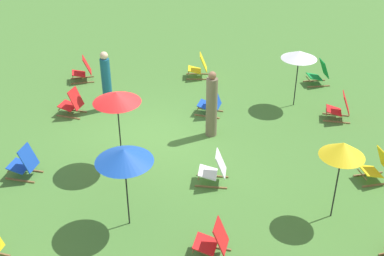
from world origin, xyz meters
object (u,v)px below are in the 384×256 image
Objects in this scene: deckchair_1 at (72,103)px; umbrella_3 at (117,97)px; deckchair_6 at (319,74)px; deckchair_11 at (377,167)px; umbrella_1 at (299,55)px; deckchair_10 at (213,242)px; umbrella_2 at (124,156)px; deckchair_3 at (24,163)px; deckchair_5 at (214,169)px; umbrella_0 at (343,150)px; deckchair_8 at (211,103)px; person_1 at (106,82)px; deckchair_0 at (83,70)px; deckchair_4 at (340,108)px; person_0 at (212,106)px; deckchair_2 at (199,67)px.

umbrella_3 is at bearing 51.13° from deckchair_1.
deckchair_6 and deckchair_11 have the same top height.
deckchair_10 is at bearing -21.29° from umbrella_1.
deckchair_3 is at bearing -120.67° from umbrella_2.
deckchair_5 is 6.56m from deckchair_6.
umbrella_2 is (-0.89, -1.77, 1.35)m from deckchair_10.
deckchair_6 is 0.98× the size of deckchair_10.
deckchair_10 is 3.15m from umbrella_0.
umbrella_3 reaches higher than umbrella_2.
deckchair_5 is at bearing 16.45° from deckchair_8.
umbrella_3 reaches higher than deckchair_3.
person_1 is (-3.40, -6.99, 0.52)m from deckchair_11.
deckchair_1 is at bearing -131.16° from deckchair_10.
deckchair_0 is 1.00× the size of deckchair_11.
deckchair_4 is at bearing 112.84° from umbrella_3.
umbrella_1 is 0.93× the size of person_0.
deckchair_11 is (-0.11, 8.38, 0.00)m from deckchair_3.
deckchair_8 is (-3.38, -0.08, 0.00)m from deckchair_5.
deckchair_3 and deckchair_4 have the same top height.
deckchair_10 is at bearing -23.48° from deckchair_4.
deckchair_4 is 1.92m from umbrella_1.
person_1 is at bearing 127.93° from deckchair_1.
deckchair_0 and deckchair_8 have the same top height.
umbrella_3 reaches higher than deckchair_4.
deckchair_1 is at bearing 88.05° from person_0.
deckchair_5 is at bearing 99.72° from deckchair_3.
deckchair_1 is 0.47× the size of person_1.
deckchair_5 is at bearing 24.55° from deckchair_0.
person_1 is (-0.41, 0.98, 0.52)m from deckchair_1.
deckchair_2 is at bearing 156.39° from deckchair_3.
deckchair_5 is (5.97, 0.47, 0.00)m from deckchair_2.
person_0 reaches higher than umbrella_0.
deckchair_11 is 4.24m from umbrella_1.
deckchair_1 and deckchair_5 have the same top height.
umbrella_0 is 1.00× the size of umbrella_2.
umbrella_0 is at bearing 0.66° from umbrella_1.
deckchair_10 is (5.58, -3.67, 0.00)m from deckchair_4.
deckchair_3 is at bearing -0.72° from person_1.
person_1 is (-1.43, -3.08, -0.01)m from person_0.
deckchair_10 is at bearing 48.11° from person_1.
umbrella_2 is (4.68, -5.44, 1.35)m from deckchair_4.
deckchair_2 and deckchair_5 have the same top height.
umbrella_1 reaches higher than deckchair_8.
deckchair_6 is (0.02, 7.82, 0.00)m from deckchair_0.
deckchair_6 is 8.93m from umbrella_2.
deckchair_0 is 1.02× the size of deckchair_2.
deckchair_0 is 0.45× the size of person_0.
deckchair_6 is 0.97× the size of deckchair_8.
person_0 is at bearing -65.23° from deckchair_4.
umbrella_1 is at bearing 114.83° from person_1.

